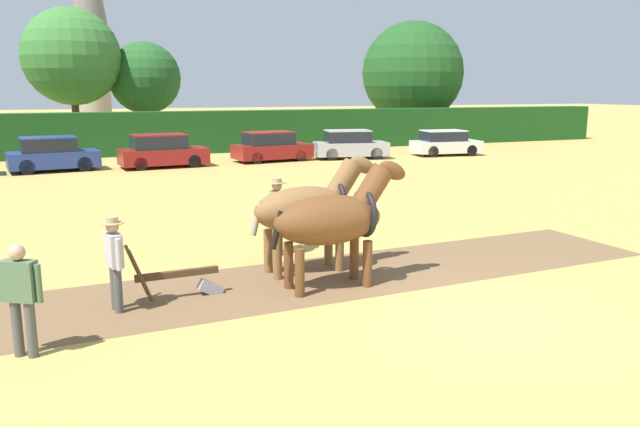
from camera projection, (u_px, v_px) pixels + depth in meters
ground_plane at (482, 318)px, 10.20m from camera, size 240.00×240.00×0.00m
plowed_furrow_strip at (149, 302)px, 10.99m from camera, size 21.63×3.88×0.01m
hedgerow at (179, 132)px, 36.23m from camera, size 60.42×1.51×2.44m
tree_center_left at (72, 57)px, 37.67m from camera, size 5.83×5.83×8.54m
tree_center at (145, 78)px, 40.27m from camera, size 4.60×4.60×6.70m
tree_center_right at (413, 73)px, 46.48m from camera, size 7.53×7.53×8.67m
church_spire at (89, 10)px, 56.64m from camera, size 3.16×3.16×20.51m
draft_horse_lead_left at (334, 218)px, 11.59m from camera, size 2.87×1.07×2.43m
draft_horse_lead_right at (309, 208)px, 12.61m from camera, size 2.82×1.06×2.41m
plow at (185, 280)px, 11.19m from camera, size 1.71×0.48×1.13m
farmer_at_plow at (114, 257)px, 10.37m from camera, size 0.41×0.63×1.62m
farmer_beside_team at (277, 210)px, 13.98m from camera, size 0.44×0.67×1.74m
farmer_onlooker_left at (21, 293)px, 8.57m from camera, size 0.57×0.42×1.62m
parked_car_center at (52, 155)px, 28.36m from camera, size 4.07×2.28×1.58m
parked_car_center_right at (162, 152)px, 29.82m from camera, size 4.21×2.18×1.59m
parked_car_right at (271, 147)px, 32.38m from camera, size 4.16×2.26×1.54m
parked_car_far_right at (350, 145)px, 33.61m from camera, size 4.16×2.45×1.54m
parked_car_end_right at (445, 143)px, 35.26m from camera, size 3.98×2.17×1.43m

